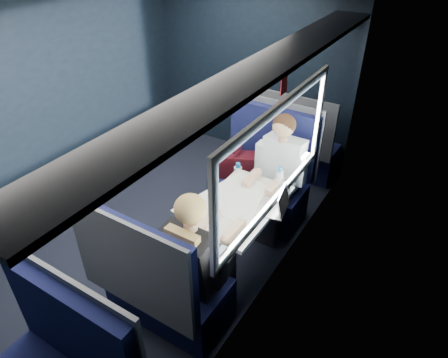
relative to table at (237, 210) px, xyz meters
The scene contains 12 objects.
ground 1.23m from the table, behind, with size 2.80×4.20×0.01m, color black.
room_shell 1.30m from the table, behind, with size 3.00×4.40×2.40m.
table is the anchor object (origin of this frame).
seat_bay_near 0.92m from the table, 102.87° to the left, with size 1.04×0.62×1.26m.
seat_bay_far 0.93m from the table, 101.78° to the right, with size 1.04×0.62×1.26m.
seat_row_front 1.82m from the table, 95.80° to the left, with size 1.04×0.51×1.16m.
man 0.70m from the table, 84.48° to the left, with size 0.53×0.56×1.32m.
woman 0.71m from the table, 84.55° to the right, with size 0.53×0.56×1.32m.
papers 0.10m from the table, 132.22° to the right, with size 0.60×0.87×0.01m, color white.
laptop 0.38m from the table, 15.53° to the left, with size 0.28×0.33×0.22m.
bottle_small 0.49m from the table, 63.01° to the left, with size 0.07×0.07×0.23m.
cup 0.50m from the table, 51.82° to the left, with size 0.07×0.07×0.10m, color white.
Camera 1 is at (2.41, -2.43, 2.87)m, focal length 32.00 mm.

